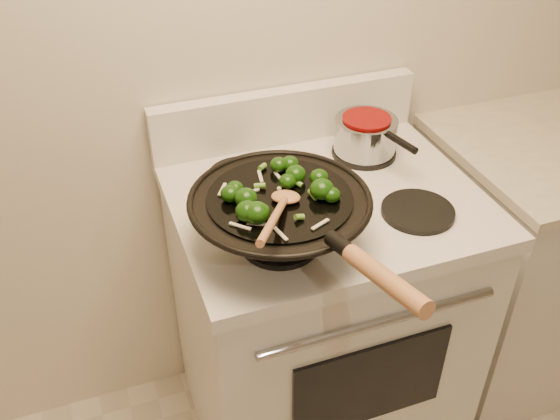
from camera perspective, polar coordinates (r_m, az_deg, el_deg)
name	(u,v)px	position (r m, az deg, el deg)	size (l,w,h in m)	color
stove	(319,318)	(1.90, 3.59, -9.79)	(0.78, 0.67, 1.08)	white
counter_unit	(552,252)	(2.33, 23.59, -3.53)	(0.86, 0.62, 0.91)	silver
wok	(281,218)	(1.38, 0.09, -0.74)	(0.41, 0.67, 0.20)	black
stirfry	(277,191)	(1.34, -0.27, 1.71)	(0.26, 0.28, 0.05)	#123608
wooden_spoon	(279,209)	(1.26, -0.07, 0.10)	(0.18, 0.27, 0.10)	#A66B41
saucepan	(366,134)	(1.75, 7.86, 6.86)	(0.17, 0.28, 0.10)	#919499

